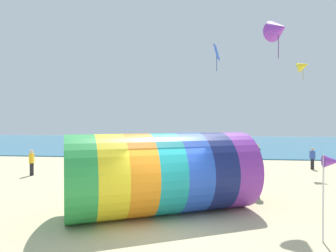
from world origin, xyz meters
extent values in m
plane|color=#CCBA8C|center=(0.00, 0.00, 0.00)|extent=(120.00, 120.00, 0.00)
cube|color=teal|center=(0.00, 37.78, 0.05)|extent=(120.00, 40.00, 0.10)
cylinder|color=green|center=(-3.03, 0.33, 1.50)|extent=(2.18, 3.12, 2.99)
cylinder|color=yellow|center=(-2.15, 0.75, 1.50)|extent=(2.18, 3.12, 2.99)
cylinder|color=orange|center=(-1.26, 1.18, 1.50)|extent=(2.18, 3.12, 2.99)
cylinder|color=teal|center=(-0.37, 1.61, 1.50)|extent=(2.18, 3.12, 2.99)
cylinder|color=blue|center=(0.51, 2.03, 1.50)|extent=(2.18, 3.12, 2.99)
cylinder|color=navy|center=(1.40, 2.46, 1.50)|extent=(2.18, 3.12, 2.99)
cylinder|color=purple|center=(2.29, 2.88, 1.50)|extent=(2.18, 3.12, 2.99)
cylinder|color=black|center=(2.75, 3.11, 1.50)|extent=(1.25, 2.51, 2.75)
cylinder|color=#726651|center=(3.58, 4.36, 0.40)|extent=(0.24, 0.24, 0.80)
cube|color=#232328|center=(3.58, 4.36, 1.10)|extent=(0.41, 0.32, 0.60)
sphere|color=beige|center=(3.58, 4.36, 1.52)|extent=(0.22, 0.22, 0.22)
cube|color=blue|center=(1.90, 7.49, 7.28)|extent=(0.41, 0.65, 0.86)
cylinder|color=navy|center=(1.90, 7.49, 6.68)|extent=(0.03, 0.03, 0.88)
cone|color=yellow|center=(8.17, 12.75, 7.36)|extent=(1.01, 0.83, 0.92)
cylinder|color=olive|center=(8.17, 12.75, 6.77)|extent=(0.03, 0.03, 0.78)
cone|color=purple|center=(4.31, 3.72, 7.33)|extent=(1.21, 1.23, 0.96)
cylinder|color=#4C1E6B|center=(4.31, 3.72, 6.58)|extent=(0.03, 0.03, 0.99)
cylinder|color=black|center=(-9.63, 8.33, 0.40)|extent=(0.24, 0.24, 0.80)
cube|color=yellow|center=(-9.63, 8.33, 1.10)|extent=(0.29, 0.40, 0.60)
sphere|color=beige|center=(-9.63, 8.33, 1.53)|extent=(0.22, 0.22, 0.22)
cylinder|color=#383D56|center=(4.94, 12.13, 0.44)|extent=(0.24, 0.24, 0.88)
cube|color=#232328|center=(4.94, 12.13, 1.21)|extent=(0.39, 0.42, 0.66)
sphere|color=tan|center=(4.94, 12.13, 1.68)|extent=(0.24, 0.24, 0.24)
cylinder|color=black|center=(8.93, 13.00, 0.38)|extent=(0.24, 0.24, 0.75)
cube|color=#2D4CA5|center=(8.93, 13.00, 1.03)|extent=(0.30, 0.40, 0.56)
sphere|color=tan|center=(8.93, 13.00, 1.44)|extent=(0.20, 0.20, 0.20)
cylinder|color=silver|center=(4.55, -0.50, 1.24)|extent=(0.05, 0.05, 2.49)
cone|color=purple|center=(4.77, -0.50, 2.31)|extent=(0.45, 0.36, 0.36)
camera|label=1|loc=(1.16, -9.41, 3.45)|focal=32.00mm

